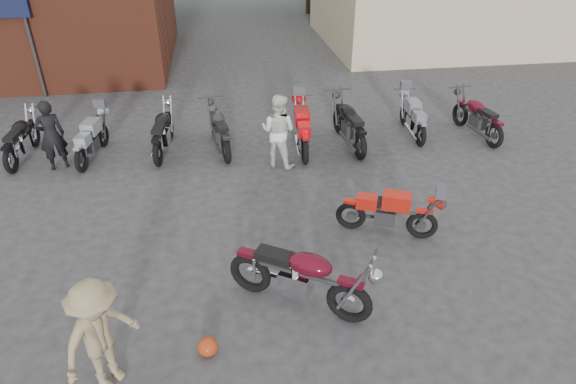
{
  "coord_description": "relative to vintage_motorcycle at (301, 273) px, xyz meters",
  "views": [
    {
      "loc": [
        -1.29,
        -5.62,
        5.2
      ],
      "look_at": [
        -0.23,
        1.49,
        0.9
      ],
      "focal_mm": 30.0,
      "sensor_mm": 36.0,
      "label": 1
    }
  ],
  "objects": [
    {
      "name": "ground",
      "position": [
        0.31,
        0.36,
        -0.63
      ],
      "size": [
        90.0,
        90.0,
        0.0
      ],
      "primitive_type": "plane",
      "color": "#2F2F32"
    },
    {
      "name": "vintage_motorcycle",
      "position": [
        0.0,
        0.0,
        0.0
      ],
      "size": [
        2.23,
        1.76,
        1.26
      ],
      "primitive_type": null,
      "rotation": [
        0.0,
        0.0,
        -0.56
      ],
      "color": "#500A17",
      "rests_on": "ground"
    },
    {
      "name": "sportbike",
      "position": [
        1.88,
        1.6,
        -0.12
      ],
      "size": [
        1.85,
        1.21,
        1.02
      ],
      "primitive_type": null,
      "rotation": [
        0.0,
        0.0,
        -0.39
      ],
      "color": "red",
      "rests_on": "ground"
    },
    {
      "name": "helmet",
      "position": [
        -1.38,
        -0.7,
        -0.5
      ],
      "size": [
        0.31,
        0.31,
        0.26
      ],
      "primitive_type": "ellipsoid",
      "rotation": [
        0.0,
        0.0,
        0.14
      ],
      "color": "#A83411",
      "rests_on": "ground"
    },
    {
      "name": "person_dark",
      "position": [
        -4.73,
        5.18,
        0.18
      ],
      "size": [
        0.7,
        0.59,
        1.62
      ],
      "primitive_type": "imported",
      "rotation": [
        0.0,
        0.0,
        3.56
      ],
      "color": "black",
      "rests_on": "ground"
    },
    {
      "name": "person_light",
      "position": [
        0.27,
        4.6,
        0.21
      ],
      "size": [
        1.03,
        0.97,
        1.69
      ],
      "primitive_type": "imported",
      "rotation": [
        0.0,
        0.0,
        2.6
      ],
      "color": "silver",
      "rests_on": "ground"
    },
    {
      "name": "person_tan",
      "position": [
        -2.59,
        -0.97,
        0.18
      ],
      "size": [
        1.14,
        1.18,
        1.62
      ],
      "primitive_type": "imported",
      "rotation": [
        0.0,
        0.0,
        0.86
      ],
      "color": "#94805B",
      "rests_on": "ground"
    },
    {
      "name": "row_bike_0",
      "position": [
        -5.64,
        5.82,
        -0.07
      ],
      "size": [
        0.74,
        1.95,
        1.11
      ],
      "primitive_type": null,
      "rotation": [
        0.0,
        0.0,
        1.52
      ],
      "color": "black",
      "rests_on": "ground"
    },
    {
      "name": "row_bike_1",
      "position": [
        -4.02,
        5.61,
        -0.1
      ],
      "size": [
        0.92,
        1.91,
        1.07
      ],
      "primitive_type": null,
      "rotation": [
        0.0,
        0.0,
        1.4
      ],
      "color": "#999EA7",
      "rests_on": "ground"
    },
    {
      "name": "row_bike_2",
      "position": [
        -2.38,
        5.72,
        -0.05
      ],
      "size": [
        0.89,
        2.07,
        1.17
      ],
      "primitive_type": null,
      "rotation": [
        0.0,
        0.0,
        1.46
      ],
      "color": "black",
      "rests_on": "ground"
    },
    {
      "name": "row_bike_3",
      "position": [
        -1.04,
        5.63,
        -0.05
      ],
      "size": [
        1.0,
        2.11,
        1.17
      ],
      "primitive_type": null,
      "rotation": [
        0.0,
        0.0,
        1.74
      ],
      "color": "#242527",
      "rests_on": "ground"
    },
    {
      "name": "row_bike_4",
      "position": [
        0.95,
        5.35,
        -0.04
      ],
      "size": [
        0.84,
        2.1,
        1.19
      ],
      "primitive_type": null,
      "rotation": [
        0.0,
        0.0,
        1.49
      ],
      "color": "red",
      "rests_on": "ground"
    },
    {
      "name": "row_bike_5",
      "position": [
        2.14,
        5.43,
        -0.01
      ],
      "size": [
        0.89,
        2.21,
        1.25
      ],
      "primitive_type": null,
      "rotation": [
        0.0,
        0.0,
        1.65
      ],
      "color": "black",
      "rests_on": "ground"
    },
    {
      "name": "row_bike_6",
      "position": [
        3.93,
        5.78,
        -0.1
      ],
      "size": [
        0.72,
        1.88,
        1.07
      ],
      "primitive_type": null,
      "rotation": [
        0.0,
        0.0,
        1.51
      ],
      "color": "gray",
      "rests_on": "ground"
    },
    {
      "name": "row_bike_7",
      "position": [
        5.54,
        5.48,
        -0.05
      ],
      "size": [
        0.93,
        2.07,
        1.16
      ],
      "primitive_type": null,
      "rotation": [
        0.0,
        0.0,
        1.71
      ],
      "color": "#530A1B",
      "rests_on": "ground"
    }
  ]
}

